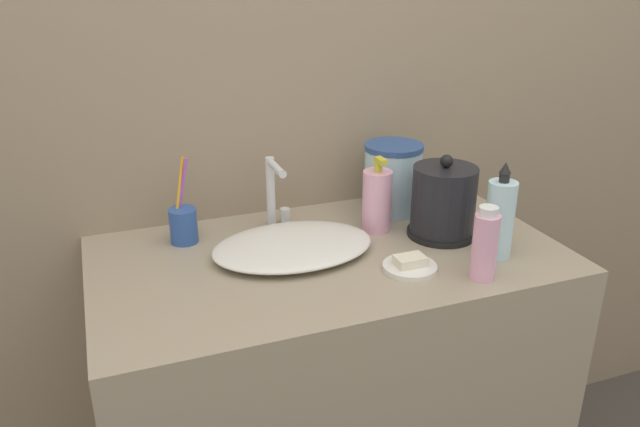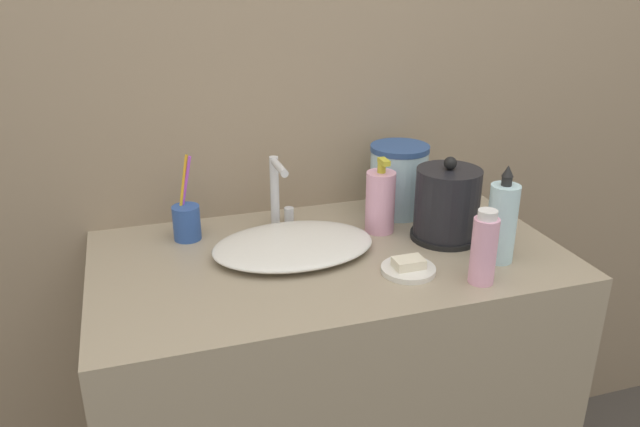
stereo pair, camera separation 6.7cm
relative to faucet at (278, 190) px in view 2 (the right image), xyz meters
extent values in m
cube|color=gray|center=(0.07, 0.13, 0.31)|extent=(6.00, 0.04, 2.60)
cube|color=gray|center=(0.07, -0.18, -0.54)|extent=(1.04, 0.58, 0.89)
ellipsoid|color=silver|center=(-0.01, -0.16, -0.08)|extent=(0.36, 0.26, 0.04)
cylinder|color=silver|center=(-0.01, 0.01, -0.01)|extent=(0.02, 0.02, 0.18)
cylinder|color=silver|center=(-0.01, -0.04, 0.07)|extent=(0.02, 0.11, 0.02)
cylinder|color=silver|center=(0.03, 0.01, -0.08)|extent=(0.02, 0.02, 0.04)
cylinder|color=black|center=(0.36, -0.19, -0.09)|extent=(0.16, 0.16, 0.01)
cylinder|color=black|center=(0.36, -0.19, -0.01)|extent=(0.15, 0.15, 0.17)
sphere|color=black|center=(0.36, -0.19, 0.09)|extent=(0.03, 0.03, 0.03)
cylinder|color=#2D519E|center=(-0.22, -0.01, -0.05)|extent=(0.06, 0.06, 0.08)
cylinder|color=#B24CCC|center=(-0.22, 0.00, 0.02)|extent=(0.04, 0.02, 0.17)
cylinder|color=yellow|center=(-0.23, 0.00, 0.02)|extent=(0.04, 0.01, 0.17)
cylinder|color=#EAA8C6|center=(0.23, -0.10, -0.02)|extent=(0.07, 0.07, 0.15)
cylinder|color=gold|center=(0.23, -0.10, 0.07)|extent=(0.02, 0.02, 0.02)
cube|color=gold|center=(0.23, -0.11, 0.08)|extent=(0.02, 0.04, 0.01)
cylinder|color=silver|center=(0.41, -0.33, -0.01)|extent=(0.06, 0.06, 0.17)
cylinder|color=black|center=(0.41, -0.33, 0.09)|extent=(0.02, 0.02, 0.02)
cone|color=black|center=(0.41, -0.33, 0.11)|extent=(0.03, 0.03, 0.02)
cylinder|color=#EAA8C6|center=(0.32, -0.40, -0.03)|extent=(0.05, 0.05, 0.14)
cylinder|color=white|center=(0.32, -0.40, 0.05)|extent=(0.04, 0.04, 0.02)
cylinder|color=silver|center=(0.20, -0.32, -0.09)|extent=(0.12, 0.12, 0.01)
cube|color=#EFE5C6|center=(0.20, -0.32, -0.07)|extent=(0.06, 0.04, 0.02)
cylinder|color=#B2DBEA|center=(0.31, -0.01, -0.01)|extent=(0.15, 0.15, 0.17)
cylinder|color=#2D4C84|center=(0.31, -0.01, 0.08)|extent=(0.15, 0.15, 0.01)
camera|label=1|loc=(-0.39, -1.36, 0.52)|focal=35.00mm
camera|label=2|loc=(-0.33, -1.38, 0.52)|focal=35.00mm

